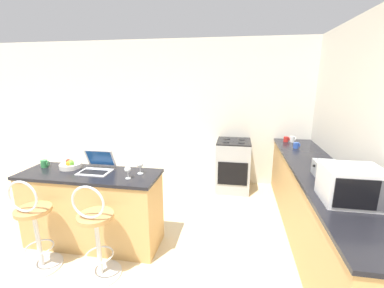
{
  "coord_description": "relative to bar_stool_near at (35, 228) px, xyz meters",
  "views": [
    {
      "loc": [
        1.11,
        -1.85,
        1.91
      ],
      "look_at": [
        0.48,
        1.74,
        0.98
      ],
      "focal_mm": 24.0,
      "sensor_mm": 36.0,
      "label": 1
    }
  ],
  "objects": [
    {
      "name": "microwave",
      "position": [
        2.93,
        0.25,
        0.57
      ],
      "size": [
        0.46,
        0.4,
        0.31
      ],
      "color": "silver",
      "rests_on": "counter_right"
    },
    {
      "name": "breakfast_bar",
      "position": [
        0.33,
        0.5,
        -0.03
      ],
      "size": [
        1.58,
        0.55,
        0.88
      ],
      "color": "tan",
      "rests_on": "ground_plane"
    },
    {
      "name": "stove_range",
      "position": [
        1.92,
        2.35,
        -0.03
      ],
      "size": [
        0.57,
        0.61,
        0.89
      ],
      "color": "#9EA3A8",
      "rests_on": "ground_plane"
    },
    {
      "name": "laptop",
      "position": [
        0.39,
        0.59,
        0.47
      ],
      "size": [
        0.35,
        0.32,
        0.23
      ],
      "color": "silver",
      "rests_on": "breakfast_bar"
    },
    {
      "name": "counter_right",
      "position": [
        2.93,
        1.03,
        -0.03
      ],
      "size": [
        0.63,
        3.33,
        0.88
      ],
      "color": "tan",
      "rests_on": "ground_plane"
    },
    {
      "name": "ground_plane",
      "position": [
        0.84,
        -0.12,
        -0.47
      ],
      "size": [
        20.0,
        20.0,
        0.0
      ],
      "primitive_type": "plane",
      "color": "beige"
    },
    {
      "name": "wall_back",
      "position": [
        0.84,
        2.71,
        0.83
      ],
      "size": [
        12.0,
        0.06,
        2.6
      ],
      "color": "silver",
      "rests_on": "ground_plane"
    },
    {
      "name": "mug_red",
      "position": [
        2.78,
        2.44,
        0.46
      ],
      "size": [
        0.1,
        0.08,
        0.09
      ],
      "color": "red",
      "rests_on": "counter_right"
    },
    {
      "name": "mug_blue",
      "position": [
        2.86,
        2.03,
        0.46
      ],
      "size": [
        0.1,
        0.08,
        0.09
      ],
      "color": "#2D51AD",
      "rests_on": "counter_right"
    },
    {
      "name": "toaster",
      "position": [
        2.92,
        0.85,
        0.5
      ],
      "size": [
        0.25,
        0.26,
        0.17
      ],
      "color": "#9EA3A8",
      "rests_on": "counter_right"
    },
    {
      "name": "mug_green",
      "position": [
        -0.3,
        0.59,
        0.46
      ],
      "size": [
        0.1,
        0.08,
        0.09
      ],
      "color": "#338447",
      "rests_on": "breakfast_bar"
    },
    {
      "name": "wine_glass_short",
      "position": [
        0.91,
        0.59,
        0.51
      ],
      "size": [
        0.07,
        0.07,
        0.14
      ],
      "color": "silver",
      "rests_on": "breakfast_bar"
    },
    {
      "name": "fruit_bowl",
      "position": [
        0.03,
        0.61,
        0.45
      ],
      "size": [
        0.24,
        0.24,
        0.11
      ],
      "color": "silver",
      "rests_on": "breakfast_bar"
    },
    {
      "name": "bar_stool_far",
      "position": [
        0.67,
        0.0,
        0.0
      ],
      "size": [
        0.4,
        0.4,
        1.0
      ],
      "color": "silver",
      "rests_on": "ground_plane"
    },
    {
      "name": "bar_stool_near",
      "position": [
        0.0,
        0.0,
        0.0
      ],
      "size": [
        0.4,
        0.4,
        1.0
      ],
      "color": "silver",
      "rests_on": "ground_plane"
    },
    {
      "name": "mug_white",
      "position": [
        2.88,
        2.44,
        0.46
      ],
      "size": [
        0.09,
        0.08,
        0.1
      ],
      "color": "white",
      "rests_on": "counter_right"
    },
    {
      "name": "wine_glass_tall",
      "position": [
        0.83,
        0.43,
        0.51
      ],
      "size": [
        0.07,
        0.07,
        0.14
      ],
      "color": "silver",
      "rests_on": "breakfast_bar"
    }
  ]
}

